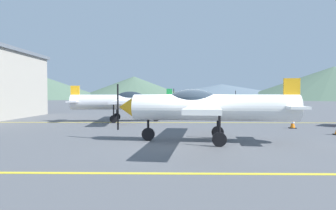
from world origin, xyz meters
The scene contains 11 objects.
ground_plane centered at (0.00, 0.00, 0.00)m, with size 400.00×400.00×0.00m, color #54565B.
apron_line_near centered at (0.00, -4.68, 0.01)m, with size 80.00×0.16×0.01m, color yellow.
apron_line_far centered at (0.00, 8.71, 0.01)m, with size 80.00×0.16×0.01m, color yellow.
airplane_near centered at (0.68, 0.28, 1.48)m, with size 7.64×8.77×2.62m.
airplane_mid centered at (-4.47, 9.51, 1.48)m, with size 7.63×8.77×2.62m.
airplane_far centered at (2.22, 19.89, 1.48)m, with size 7.57×8.73×2.62m.
traffic_cone_side centered at (6.28, 5.32, 0.29)m, with size 0.36×0.36×0.59m.
hill_left centered at (-62.35, 119.02, 5.62)m, with size 64.07×64.07×11.23m, color #4C6651.
hill_centerleft centered at (-19.93, 131.42, 5.47)m, with size 57.94×57.94×10.94m, color #4C6651.
hill_centerright centered at (23.10, 135.03, 3.62)m, with size 86.26×86.26×7.25m, color slate.
hill_right centered at (66.78, 112.73, 6.94)m, with size 80.51×80.51×13.87m, color #4C6651.
Camera 1 is at (-0.70, -11.91, 1.96)m, focal length 31.39 mm.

